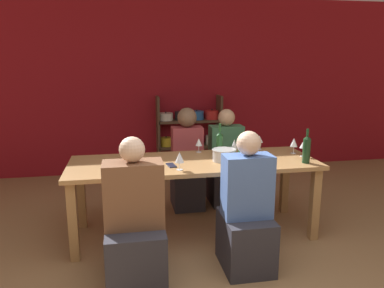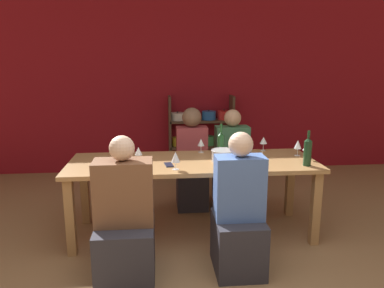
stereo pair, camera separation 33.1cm
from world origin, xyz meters
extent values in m
cube|color=maroon|center=(0.00, 3.83, 1.35)|extent=(8.80, 0.06, 2.70)
cube|color=#4C3828|center=(-0.10, 3.63, 0.61)|extent=(0.04, 0.30, 1.22)
cube|color=#4C3828|center=(0.87, 3.63, 0.61)|extent=(0.04, 0.30, 1.22)
cube|color=#4C3828|center=(0.38, 3.63, 0.02)|extent=(0.97, 0.30, 0.04)
cylinder|color=gold|center=(0.02, 3.63, 0.10)|extent=(0.21, 0.21, 0.12)
sphere|color=black|center=(0.02, 3.63, 0.17)|extent=(0.02, 0.02, 0.02)
cylinder|color=#235BAD|center=(0.26, 3.63, 0.10)|extent=(0.22, 0.22, 0.13)
sphere|color=black|center=(0.26, 3.63, 0.17)|extent=(0.02, 0.02, 0.02)
cylinder|color=#235BAD|center=(0.50, 3.63, 0.10)|extent=(0.18, 0.18, 0.13)
sphere|color=black|center=(0.50, 3.63, 0.18)|extent=(0.02, 0.02, 0.02)
cylinder|color=black|center=(0.75, 3.63, 0.09)|extent=(0.16, 0.16, 0.11)
sphere|color=black|center=(0.75, 3.63, 0.15)|extent=(0.02, 0.02, 0.02)
cube|color=#4C3828|center=(0.38, 3.63, 0.42)|extent=(0.97, 0.30, 0.04)
cylinder|color=gold|center=(0.02, 3.63, 0.51)|extent=(0.18, 0.18, 0.13)
sphere|color=black|center=(0.02, 3.63, 0.59)|extent=(0.02, 0.02, 0.02)
cylinder|color=#338447|center=(0.50, 3.63, 0.51)|extent=(0.18, 0.18, 0.14)
sphere|color=black|center=(0.50, 3.63, 0.60)|extent=(0.02, 0.02, 0.02)
cylinder|color=silver|center=(0.75, 3.63, 0.51)|extent=(0.19, 0.19, 0.14)
sphere|color=black|center=(0.75, 3.63, 0.59)|extent=(0.02, 0.02, 0.02)
cube|color=#4C3828|center=(0.38, 3.63, 0.83)|extent=(0.97, 0.30, 0.04)
cylinder|color=silver|center=(0.02, 3.63, 0.90)|extent=(0.22, 0.22, 0.11)
sphere|color=black|center=(0.02, 3.63, 0.97)|extent=(0.02, 0.02, 0.02)
cylinder|color=black|center=(0.26, 3.63, 0.91)|extent=(0.20, 0.20, 0.13)
sphere|color=black|center=(0.26, 3.63, 0.99)|extent=(0.02, 0.02, 0.02)
cylinder|color=#235BAD|center=(0.50, 3.63, 0.91)|extent=(0.22, 0.22, 0.13)
sphere|color=black|center=(0.50, 3.63, 0.99)|extent=(0.02, 0.02, 0.02)
cylinder|color=red|center=(0.75, 3.63, 0.92)|extent=(0.22, 0.22, 0.14)
sphere|color=black|center=(0.75, 3.63, 1.00)|extent=(0.02, 0.02, 0.02)
cube|color=#AD7F4C|center=(0.05, 1.48, 0.75)|extent=(2.45, 0.87, 0.04)
cube|color=#AD7F4C|center=(-1.09, 1.13, 0.36)|extent=(0.08, 0.08, 0.73)
cube|color=#AD7F4C|center=(1.20, 1.13, 0.36)|extent=(0.08, 0.08, 0.73)
cube|color=#AD7F4C|center=(-1.09, 1.84, 0.36)|extent=(0.08, 0.08, 0.73)
cube|color=#AD7F4C|center=(1.20, 1.84, 0.36)|extent=(0.08, 0.08, 0.73)
cylinder|color=#B7BABC|center=(0.35, 1.43, 0.83)|extent=(0.23, 0.23, 0.12)
torus|color=#B7BABC|center=(0.35, 1.43, 0.88)|extent=(0.24, 0.24, 0.01)
cylinder|color=#19381E|center=(1.12, 1.21, 0.89)|extent=(0.07, 0.07, 0.24)
cone|color=#19381E|center=(1.12, 1.21, 1.02)|extent=(0.07, 0.07, 0.03)
cylinder|color=#19381E|center=(1.12, 1.21, 1.07)|extent=(0.03, 0.03, 0.07)
cylinder|color=#1E4C23|center=(0.49, 1.30, 0.87)|extent=(0.08, 0.08, 0.19)
cone|color=#1E4C23|center=(0.49, 1.30, 0.98)|extent=(0.08, 0.08, 0.03)
cylinder|color=#1E4C23|center=(0.49, 1.30, 1.04)|extent=(0.03, 0.03, 0.08)
cylinder|color=#1E4C23|center=(0.36, 1.66, 0.88)|extent=(0.07, 0.07, 0.22)
cone|color=#1E4C23|center=(0.36, 1.66, 1.00)|extent=(0.07, 0.07, 0.03)
cylinder|color=#1E4C23|center=(0.36, 1.66, 1.06)|extent=(0.03, 0.03, 0.09)
cylinder|color=white|center=(0.56, 1.63, 0.77)|extent=(0.06, 0.06, 0.00)
cylinder|color=white|center=(0.56, 1.63, 0.82)|extent=(0.01, 0.01, 0.09)
cone|color=white|center=(0.56, 1.63, 0.90)|extent=(0.07, 0.07, 0.09)
cylinder|color=white|center=(0.65, 1.13, 0.77)|extent=(0.06, 0.06, 0.00)
cylinder|color=white|center=(0.65, 1.13, 0.82)|extent=(0.01, 0.01, 0.09)
cone|color=white|center=(0.65, 1.13, 0.90)|extent=(0.08, 0.08, 0.08)
cylinder|color=white|center=(1.20, 1.45, 0.77)|extent=(0.06, 0.06, 0.00)
cylinder|color=white|center=(1.20, 1.45, 0.82)|extent=(0.01, 0.01, 0.09)
cone|color=white|center=(1.20, 1.45, 0.90)|extent=(0.08, 0.08, 0.08)
cylinder|color=beige|center=(1.20, 1.45, 0.88)|extent=(0.04, 0.04, 0.03)
cylinder|color=white|center=(0.17, 1.83, 0.77)|extent=(0.06, 0.06, 0.00)
cylinder|color=white|center=(0.17, 1.83, 0.81)|extent=(0.01, 0.01, 0.07)
cone|color=white|center=(0.17, 1.83, 0.88)|extent=(0.07, 0.07, 0.08)
cylinder|color=white|center=(-0.13, 1.19, 0.77)|extent=(0.06, 0.06, 0.00)
cylinder|color=white|center=(-0.13, 1.19, 0.81)|extent=(0.01, 0.01, 0.07)
cone|color=white|center=(-0.13, 1.19, 0.89)|extent=(0.08, 0.08, 0.10)
cylinder|color=white|center=(-0.48, 1.45, 0.77)|extent=(0.07, 0.07, 0.00)
cylinder|color=white|center=(-0.48, 1.45, 0.81)|extent=(0.01, 0.01, 0.08)
cone|color=white|center=(-0.48, 1.45, 0.89)|extent=(0.07, 0.07, 0.08)
cylinder|color=beige|center=(-0.48, 1.45, 0.87)|extent=(0.04, 0.04, 0.03)
cylinder|color=white|center=(0.49, 1.55, 0.77)|extent=(0.07, 0.07, 0.00)
cylinder|color=white|center=(0.49, 1.55, 0.82)|extent=(0.01, 0.01, 0.09)
cone|color=white|center=(0.49, 1.55, 0.91)|extent=(0.07, 0.07, 0.10)
cylinder|color=beige|center=(0.49, 1.55, 0.88)|extent=(0.04, 0.04, 0.04)
cylinder|color=white|center=(1.17, 1.59, 0.77)|extent=(0.07, 0.07, 0.00)
cylinder|color=white|center=(1.17, 1.59, 0.81)|extent=(0.01, 0.01, 0.07)
cone|color=white|center=(1.17, 1.59, 0.89)|extent=(0.08, 0.08, 0.09)
cylinder|color=white|center=(0.87, 1.84, 0.77)|extent=(0.06, 0.06, 0.00)
cylinder|color=white|center=(0.87, 1.84, 0.81)|extent=(0.01, 0.01, 0.08)
cone|color=white|center=(0.87, 1.84, 0.89)|extent=(0.08, 0.08, 0.07)
cylinder|color=beige|center=(0.87, 1.84, 0.87)|extent=(0.05, 0.05, 0.03)
cube|color=#1E2338|center=(-0.19, 1.34, 0.77)|extent=(0.09, 0.16, 0.01)
cube|color=#2D2D38|center=(-0.57, 0.71, 0.24)|extent=(0.46, 0.57, 0.48)
cube|color=brown|center=(-0.57, 0.71, 0.74)|extent=(0.46, 0.25, 0.51)
sphere|color=beige|center=(-0.57, 0.71, 1.09)|extent=(0.20, 0.20, 0.20)
cube|color=#2D2D38|center=(0.61, 2.29, 0.22)|extent=(0.40, 0.51, 0.44)
cube|color=#3D7551|center=(0.61, 2.29, 0.71)|extent=(0.40, 0.22, 0.53)
sphere|color=tan|center=(0.61, 2.29, 1.07)|extent=(0.21, 0.21, 0.21)
cube|color=#2D2D38|center=(0.36, 0.75, 0.23)|extent=(0.40, 0.50, 0.47)
cube|color=#4C70B7|center=(0.36, 0.75, 0.73)|extent=(0.40, 0.22, 0.53)
sphere|color=beige|center=(0.36, 0.75, 1.09)|extent=(0.20, 0.20, 0.20)
cube|color=#2D2D38|center=(0.11, 2.21, 0.22)|extent=(0.36, 0.45, 0.44)
cube|color=#99383D|center=(0.11, 2.21, 0.71)|extent=(0.36, 0.20, 0.55)
sphere|color=brown|center=(0.11, 2.21, 1.10)|extent=(0.23, 0.23, 0.23)
camera|label=1|loc=(-0.62, -2.05, 1.74)|focal=35.00mm
camera|label=2|loc=(-0.29, -2.10, 1.74)|focal=35.00mm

